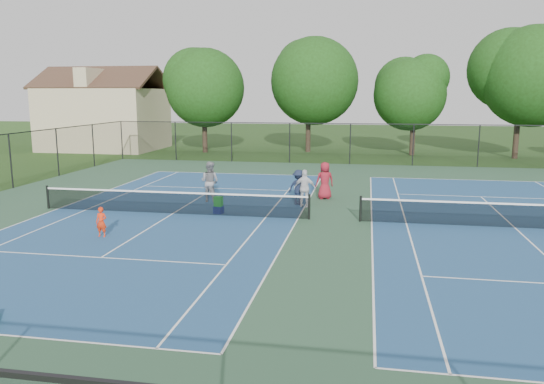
% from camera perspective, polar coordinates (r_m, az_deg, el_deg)
% --- Properties ---
extents(ground, '(140.00, 140.00, 0.00)m').
position_cam_1_polar(ground, '(22.02, 6.72, -3.06)').
color(ground, '#234716').
rests_on(ground, ground).
extents(court_pad, '(36.00, 36.00, 0.01)m').
position_cam_1_polar(court_pad, '(22.02, 6.72, -3.05)').
color(court_pad, '#2E5139').
rests_on(court_pad, ground).
extents(tennis_court_left, '(12.00, 23.83, 1.07)m').
position_cam_1_polar(tennis_court_left, '(23.45, -10.61, -2.09)').
color(tennis_court_left, navy).
rests_on(tennis_court_left, ground).
extents(tennis_court_right, '(12.00, 23.83, 1.07)m').
position_cam_1_polar(tennis_court_right, '(22.71, 24.68, -3.30)').
color(tennis_court_right, navy).
rests_on(tennis_court_right, ground).
extents(perimeter_fence, '(36.08, 36.08, 3.02)m').
position_cam_1_polar(perimeter_fence, '(21.70, 6.81, 1.05)').
color(perimeter_fence, black).
rests_on(perimeter_fence, ground).
extents(tree_back_a, '(6.80, 6.80, 9.15)m').
position_cam_1_polar(tree_back_a, '(47.56, -7.37, 11.51)').
color(tree_back_a, '#2D2116').
rests_on(tree_back_a, ground).
extents(tree_back_b, '(7.60, 7.60, 10.03)m').
position_cam_1_polar(tree_back_b, '(47.68, 3.98, 12.24)').
color(tree_back_b, '#2D2116').
rests_on(tree_back_b, ground).
extents(tree_back_c, '(6.00, 6.00, 8.40)m').
position_cam_1_polar(tree_back_c, '(46.53, 15.10, 10.58)').
color(tree_back_c, '#2D2116').
rests_on(tree_back_c, ground).
extents(tree_back_d, '(7.80, 7.80, 10.37)m').
position_cam_1_polar(tree_back_d, '(46.90, 25.27, 11.59)').
color(tree_back_d, '#2D2116').
rests_on(tree_back_d, ground).
extents(clapboard_house, '(10.80, 8.10, 7.65)m').
position_cam_1_polar(clapboard_house, '(52.36, -17.55, 7.79)').
color(clapboard_house, tan).
rests_on(clapboard_house, ground).
extents(child_player, '(0.41, 0.28, 1.11)m').
position_cam_1_polar(child_player, '(20.26, -17.89, -3.10)').
color(child_player, red).
rests_on(child_player, ground).
extents(instructor, '(1.11, 0.95, 1.96)m').
position_cam_1_polar(instructor, '(25.65, -6.70, 1.11)').
color(instructor, gray).
rests_on(instructor, ground).
extents(bystander_a, '(1.04, 0.49, 1.74)m').
position_cam_1_polar(bystander_a, '(24.35, 3.56, 0.39)').
color(bystander_a, silver).
rests_on(bystander_a, ground).
extents(bystander_b, '(1.24, 1.00, 1.67)m').
position_cam_1_polar(bystander_b, '(24.80, 2.88, 0.50)').
color(bystander_b, '#192137').
rests_on(bystander_b, ground).
extents(bystander_c, '(1.05, 0.86, 1.84)m').
position_cam_1_polar(bystander_c, '(26.32, 5.69, 1.24)').
color(bystander_c, maroon).
rests_on(bystander_c, ground).
extents(ball_crate, '(0.44, 0.40, 0.33)m').
position_cam_1_polar(ball_crate, '(23.21, -5.77, -1.92)').
color(ball_crate, navy).
rests_on(ball_crate, ground).
extents(ball_hopper, '(0.37, 0.32, 0.43)m').
position_cam_1_polar(ball_hopper, '(23.13, -5.79, -1.01)').
color(ball_hopper, green).
rests_on(ball_hopper, ball_crate).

